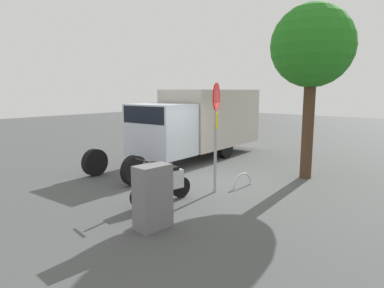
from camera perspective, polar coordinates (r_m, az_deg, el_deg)
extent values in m
plane|color=#494C4B|center=(10.80, 3.49, -6.18)|extent=(60.00, 60.00, 0.00)
cylinder|color=black|center=(15.39, -0.38, 0.14)|extent=(0.91, 0.29, 0.90)
cylinder|color=black|center=(14.32, 5.65, -0.57)|extent=(0.91, 0.29, 0.90)
cylinder|color=black|center=(11.77, -16.08, -3.00)|extent=(0.91, 0.29, 0.90)
cylinder|color=black|center=(10.34, -9.74, -4.42)|extent=(0.91, 0.29, 0.90)
cube|color=beige|center=(15.02, 3.43, 4.54)|extent=(4.81, 2.42, 2.41)
cube|color=silver|center=(12.41, -5.25, 2.38)|extent=(1.90, 2.18, 1.90)
cube|color=black|center=(12.36, -5.29, 5.14)|extent=(1.91, 2.02, 0.60)
cylinder|color=black|center=(8.39, -8.67, -8.79)|extent=(0.57, 0.19, 0.56)
cylinder|color=black|center=(9.07, -1.88, -7.31)|extent=(0.57, 0.19, 0.56)
cube|color=silver|center=(8.67, -4.89, -6.20)|extent=(1.14, 0.50, 0.48)
cube|color=black|center=(8.66, -4.37, -4.37)|extent=(0.68, 0.39, 0.12)
cylinder|color=slate|center=(8.27, -8.46, -5.09)|extent=(0.29, 0.12, 0.69)
cylinder|color=black|center=(8.19, -8.52, -2.72)|extent=(0.13, 0.55, 0.04)
cylinder|color=#9E9EA3|center=(9.32, 3.97, 0.33)|extent=(0.08, 0.08, 2.85)
cylinder|color=red|center=(9.20, 4.16, 7.94)|extent=(0.71, 0.32, 0.76)
cube|color=yellow|center=(9.24, 4.11, 3.97)|extent=(0.33, 0.33, 0.44)
cylinder|color=#47301E|center=(11.46, 18.98, 2.63)|extent=(0.36, 0.36, 3.30)
sphere|color=#23751D|center=(11.48, 19.65, 15.37)|extent=(2.56, 2.56, 2.56)
cube|color=slate|center=(7.07, -6.63, -8.86)|extent=(0.77, 0.49, 1.34)
torus|color=#B7B7BC|center=(10.23, 8.50, -7.15)|extent=(0.85, 0.14, 0.85)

